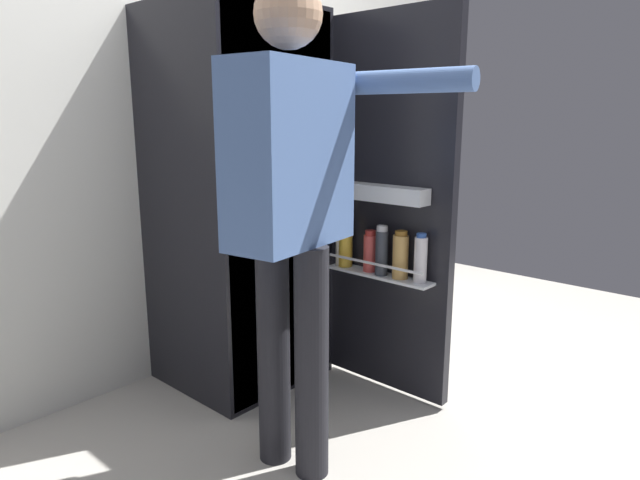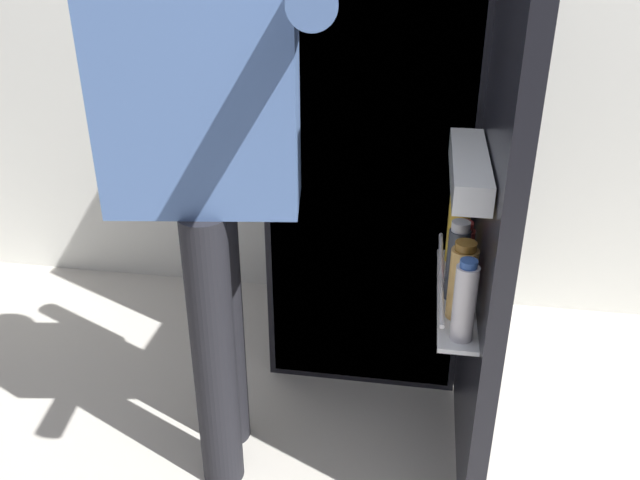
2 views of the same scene
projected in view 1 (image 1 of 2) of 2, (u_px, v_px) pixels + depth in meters
The scene contains 4 objects.
ground_plane at pixel (326, 411), 2.44m from camera, with size 5.37×5.37×0.00m, color #B7B2A8.
kitchen_wall at pixel (187, 101), 2.76m from camera, with size 4.40×0.10×2.70m, color silver.
refrigerator at pixel (249, 203), 2.61m from camera, with size 0.71×1.26×1.75m.
person at pixel (292, 190), 1.85m from camera, with size 0.64×0.75×1.69m.
Camera 1 is at (-1.67, -1.47, 1.26)m, focal length 31.07 mm.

